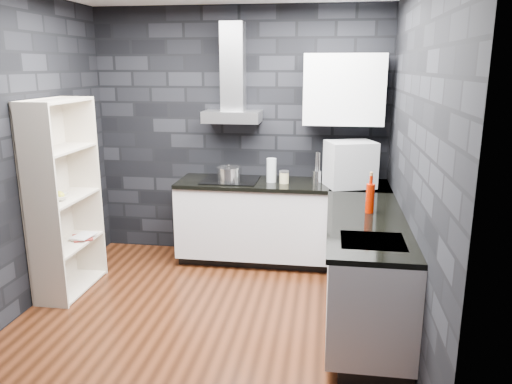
% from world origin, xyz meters
% --- Properties ---
extents(ground, '(3.20, 3.20, 0.00)m').
position_xyz_m(ground, '(0.00, 0.00, 0.00)').
color(ground, '#472010').
extents(wall_back, '(3.20, 0.05, 2.70)m').
position_xyz_m(wall_back, '(0.00, 1.62, 1.35)').
color(wall_back, black).
rests_on(wall_back, ground).
extents(wall_front, '(3.20, 0.05, 2.70)m').
position_xyz_m(wall_front, '(0.00, -1.62, 1.35)').
color(wall_front, black).
rests_on(wall_front, ground).
extents(wall_left, '(0.05, 3.20, 2.70)m').
position_xyz_m(wall_left, '(-1.62, 0.00, 1.35)').
color(wall_left, black).
rests_on(wall_left, ground).
extents(wall_right, '(0.05, 3.20, 2.70)m').
position_xyz_m(wall_right, '(1.62, 0.00, 1.35)').
color(wall_right, black).
rests_on(wall_right, ground).
extents(toekick_back, '(2.18, 0.50, 0.10)m').
position_xyz_m(toekick_back, '(0.50, 1.34, 0.05)').
color(toekick_back, black).
rests_on(toekick_back, ground).
extents(toekick_right, '(0.50, 1.78, 0.10)m').
position_xyz_m(toekick_right, '(1.34, 0.10, 0.05)').
color(toekick_right, black).
rests_on(toekick_right, ground).
extents(counter_back_cab, '(2.20, 0.60, 0.76)m').
position_xyz_m(counter_back_cab, '(0.50, 1.30, 0.48)').
color(counter_back_cab, silver).
rests_on(counter_back_cab, ground).
extents(counter_right_cab, '(0.60, 1.80, 0.76)m').
position_xyz_m(counter_right_cab, '(1.30, 0.10, 0.48)').
color(counter_right_cab, silver).
rests_on(counter_right_cab, ground).
extents(counter_back_top, '(2.20, 0.62, 0.04)m').
position_xyz_m(counter_back_top, '(0.50, 1.29, 0.88)').
color(counter_back_top, black).
rests_on(counter_back_top, counter_back_cab).
extents(counter_right_top, '(0.62, 1.80, 0.04)m').
position_xyz_m(counter_right_top, '(1.29, 0.10, 0.88)').
color(counter_right_top, black).
rests_on(counter_right_top, counter_right_cab).
extents(counter_corner_top, '(0.62, 0.62, 0.04)m').
position_xyz_m(counter_corner_top, '(1.30, 1.30, 0.88)').
color(counter_corner_top, black).
rests_on(counter_corner_top, counter_right_cab).
extents(hood_body, '(0.60, 0.34, 0.12)m').
position_xyz_m(hood_body, '(-0.05, 1.43, 1.56)').
color(hood_body, '#A8A8AD').
rests_on(hood_body, wall_back).
extents(hood_chimney, '(0.24, 0.20, 0.90)m').
position_xyz_m(hood_chimney, '(-0.05, 1.50, 2.07)').
color(hood_chimney, '#A8A8AD').
rests_on(hood_chimney, hood_body).
extents(upper_cabinet, '(0.80, 0.35, 0.70)m').
position_xyz_m(upper_cabinet, '(1.10, 1.43, 1.85)').
color(upper_cabinet, white).
rests_on(upper_cabinet, wall_back).
extents(cooktop, '(0.58, 0.50, 0.01)m').
position_xyz_m(cooktop, '(-0.05, 1.30, 0.91)').
color(cooktop, black).
rests_on(cooktop, counter_back_top).
extents(sink_rim, '(0.44, 0.40, 0.01)m').
position_xyz_m(sink_rim, '(1.30, -0.40, 0.89)').
color(sink_rim, '#A8A8AD').
rests_on(sink_rim, counter_right_top).
extents(pot, '(0.30, 0.30, 0.14)m').
position_xyz_m(pot, '(-0.05, 1.20, 0.98)').
color(pot, silver).
rests_on(pot, cooktop).
extents(glass_vase, '(0.10, 0.10, 0.25)m').
position_xyz_m(glass_vase, '(0.39, 1.29, 1.02)').
color(glass_vase, silver).
rests_on(glass_vase, counter_back_top).
extents(storage_jar, '(0.12, 0.12, 0.12)m').
position_xyz_m(storage_jar, '(0.52, 1.25, 0.96)').
color(storage_jar, '#C0B682').
rests_on(storage_jar, counter_back_top).
extents(utensil_crock, '(0.10, 0.10, 0.13)m').
position_xyz_m(utensil_crock, '(0.86, 1.34, 0.96)').
color(utensil_crock, silver).
rests_on(utensil_crock, counter_back_top).
extents(appliance_garage, '(0.55, 0.49, 0.46)m').
position_xyz_m(appliance_garage, '(1.19, 1.22, 1.12)').
color(appliance_garage, '#A4A6AA').
rests_on(appliance_garage, counter_back_top).
extents(red_bottle, '(0.09, 0.09, 0.24)m').
position_xyz_m(red_bottle, '(1.32, 0.29, 1.02)').
color(red_bottle, '#951400').
rests_on(red_bottle, counter_right_top).
extents(bookshelf, '(0.50, 0.85, 1.80)m').
position_xyz_m(bookshelf, '(-1.42, 0.35, 0.90)').
color(bookshelf, beige).
rests_on(bookshelf, ground).
extents(fruit_bowl, '(0.25, 0.25, 0.05)m').
position_xyz_m(fruit_bowl, '(-1.42, 0.24, 0.94)').
color(fruit_bowl, silver).
rests_on(fruit_bowl, bookshelf).
extents(book_red, '(0.16, 0.11, 0.24)m').
position_xyz_m(book_red, '(-1.43, 0.46, 0.57)').
color(book_red, maroon).
rests_on(book_red, bookshelf).
extents(book_second, '(0.17, 0.04, 0.24)m').
position_xyz_m(book_second, '(-1.43, 0.51, 0.59)').
color(book_second, '#B2B2B2').
rests_on(book_second, bookshelf).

